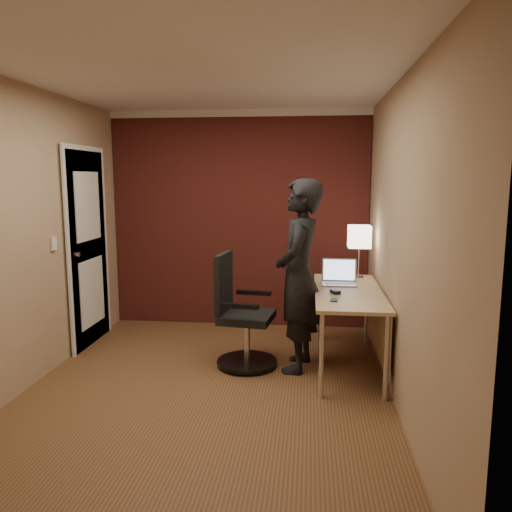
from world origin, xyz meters
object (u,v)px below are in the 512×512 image
(desk_lamp, at_px, (359,237))
(desk, at_px, (356,304))
(office_chair, at_px, (240,318))
(phone, at_px, (334,300))
(laptop, at_px, (339,277))
(mouse, at_px, (335,292))
(person, at_px, (299,276))

(desk_lamp, bearing_deg, desk, -96.60)
(desk, distance_m, office_chair, 1.07)
(phone, relative_size, office_chair, 0.11)
(laptop, bearing_deg, mouse, -97.52)
(mouse, height_order, person, person)
(mouse, bearing_deg, laptop, 57.92)
(person, bearing_deg, mouse, 84.29)
(desk_lamp, height_order, office_chair, desk_lamp)
(desk, relative_size, desk_lamp, 2.80)
(office_chair, distance_m, person, 0.67)
(desk_lamp, height_order, phone, desk_lamp)
(desk, xyz_separation_m, desk_lamp, (0.07, 0.57, 0.55))
(laptop, bearing_deg, office_chair, -159.27)
(person, bearing_deg, desk_lamp, 145.43)
(desk_lamp, relative_size, mouse, 5.35)
(laptop, height_order, person, person)
(person, bearing_deg, laptop, 140.69)
(office_chair, bearing_deg, mouse, -5.73)
(desk_lamp, xyz_separation_m, laptop, (-0.21, -0.29, -0.35))
(mouse, xyz_separation_m, phone, (-0.02, -0.25, -0.01))
(desk, relative_size, person, 0.87)
(desk, height_order, person, person)
(laptop, xyz_separation_m, person, (-0.38, -0.36, 0.07))
(phone, distance_m, office_chair, 0.95)
(office_chair, xyz_separation_m, person, (0.54, -0.01, 0.41))
(office_chair, bearing_deg, person, -0.95)
(person, bearing_deg, office_chair, -83.25)
(desk_lamp, distance_m, laptop, 0.50)
(desk, distance_m, desk_lamp, 0.79)
(laptop, relative_size, phone, 2.93)
(desk_lamp, xyz_separation_m, office_chair, (-1.13, -0.64, -0.69))
(desk_lamp, distance_m, office_chair, 1.47)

